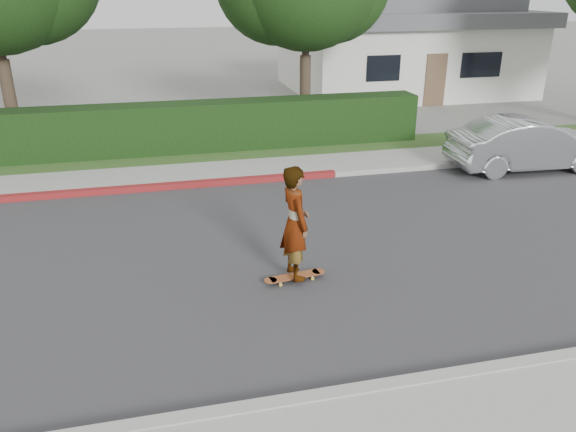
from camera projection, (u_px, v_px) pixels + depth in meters
name	position (u px, v px, depth m)	size (l,w,h in m)	color
ground	(349.00, 246.00, 10.82)	(120.00, 120.00, 0.00)	slate
road	(349.00, 246.00, 10.82)	(60.00, 8.00, 0.01)	#2D2D30
curb_near	(456.00, 376.00, 7.11)	(60.00, 0.20, 0.15)	#9E9E99
sidewalk_near	(496.00, 428.00, 6.31)	(60.00, 1.60, 0.12)	gray
curb_far	(297.00, 177.00, 14.48)	(60.00, 0.20, 0.15)	#9E9E99
curb_red_section	(95.00, 192.00, 13.41)	(12.00, 0.21, 0.15)	maroon
sidewalk_far	(289.00, 167.00, 15.30)	(60.00, 1.60, 0.12)	gray
planting_strip	(277.00, 152.00, 16.74)	(60.00, 1.60, 0.10)	#2D4C1E
hedge	(172.00, 129.00, 16.37)	(15.00, 1.00, 1.50)	black
house	(401.00, 44.00, 26.11)	(10.60, 8.60, 4.30)	beige
skateboard	(295.00, 276.00, 9.50)	(1.10, 0.36, 0.10)	gold
skateboarder	(295.00, 223.00, 9.13)	(0.71, 0.46, 1.94)	white
car_silver	(529.00, 144.00, 15.04)	(1.48, 4.25, 1.40)	#B0B2B7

